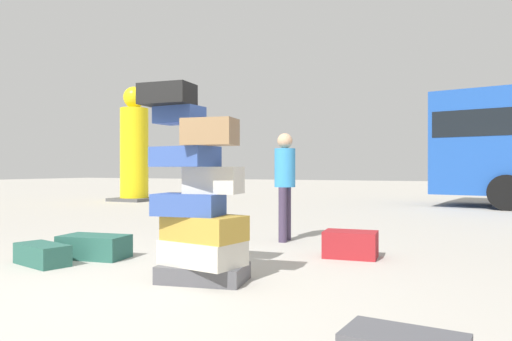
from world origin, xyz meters
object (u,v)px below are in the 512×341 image
Objects in this scene: yellow_dummy_statue at (134,150)px; suitcase_teal_upright_blue at (94,247)px; suitcase_tower at (198,204)px; suitcase_maroon_behind_tower at (351,244)px; person_bearded_onlooker at (285,177)px; suitcase_teal_white_trunk at (42,254)px.

suitcase_teal_upright_blue is at bearing -53.05° from yellow_dummy_statue.
yellow_dummy_statue reaches higher than suitcase_tower.
suitcase_maroon_behind_tower is at bearing 61.66° from suitcase_tower.
person_bearded_onlooker is (-0.20, 2.66, 0.21)m from suitcase_tower.
person_bearded_onlooker is at bearing 94.27° from suitcase_tower.
yellow_dummy_statue reaches higher than person_bearded_onlooker.
suitcase_teal_upright_blue is at bearing 82.06° from suitcase_teal_white_trunk.
suitcase_teal_white_trunk is 10.69m from yellow_dummy_statue.
suitcase_teal_white_trunk is (-1.95, -0.05, -0.60)m from suitcase_tower.
suitcase_teal_white_trunk is 3.33m from person_bearded_onlooker.
suitcase_teal_white_trunk is 1.13× the size of suitcase_maroon_behind_tower.
yellow_dummy_statue is (-7.90, 8.70, 0.94)m from suitcase_tower.
yellow_dummy_statue is (-5.95, 8.75, 1.54)m from suitcase_teal_white_trunk.
suitcase_tower is at bearing -1.28° from person_bearded_onlooker.
person_bearded_onlooker reaches higher than suitcase_teal_upright_blue.
yellow_dummy_statue is (-6.17, 8.20, 1.52)m from suitcase_teal_upright_blue.
suitcase_teal_upright_blue is at bearing 164.00° from suitcase_tower.
yellow_dummy_statue is at bearing 138.32° from suitcase_teal_white_trunk.
suitcase_teal_white_trunk is 0.18× the size of yellow_dummy_statue.
yellow_dummy_statue is at bearing -133.64° from person_bearded_onlooker.
person_bearded_onlooker is (-1.17, 0.86, 0.77)m from suitcase_maroon_behind_tower.
suitcase_teal_white_trunk is (-0.22, -0.54, -0.02)m from suitcase_teal_upright_blue.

